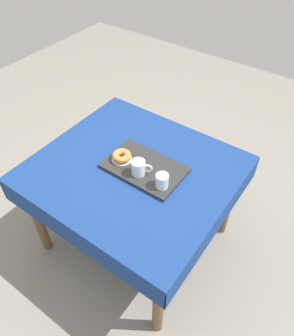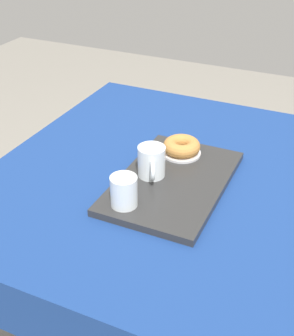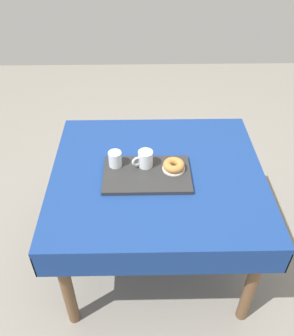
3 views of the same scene
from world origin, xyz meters
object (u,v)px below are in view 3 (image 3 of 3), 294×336
Objects in this scene: serving_tray at (147,175)px; donut_plate_left at (174,169)px; dining_table at (157,186)px; tea_mug_left at (145,159)px; water_glass_near at (115,159)px; sugar_donut_left at (174,165)px.

donut_plate_left reaches higher than serving_tray.
serving_tray reaches higher than dining_table.
dining_table is at bearing 152.43° from tea_mug_left.
donut_plate_left is at bearing 179.95° from dining_table.
serving_tray is at bearing 157.51° from water_glass_near.
serving_tray is 5.44× the size of water_glass_near.
donut_plate_left is (-0.15, 0.03, -0.04)m from tea_mug_left.
sugar_donut_left reaches higher than dining_table.
dining_table is 0.15m from donut_plate_left.
donut_plate_left is 0.02m from sugar_donut_left.
dining_table is at bearing -0.05° from sugar_donut_left.
tea_mug_left is 0.16m from sugar_donut_left.
water_glass_near is (0.23, -0.04, 0.16)m from dining_table.
dining_table is 0.18m from sugar_donut_left.
water_glass_near is at bearing -22.49° from serving_tray.
dining_table is 0.18m from tea_mug_left.
dining_table is 13.49× the size of water_glass_near.
tea_mug_left is at bearing -12.83° from donut_plate_left.
dining_table is 0.28m from water_glass_near.
donut_plate_left is 1.05× the size of sugar_donut_left.
water_glass_near reaches higher than dining_table.
serving_tray is (0.06, 0.03, 0.11)m from dining_table.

